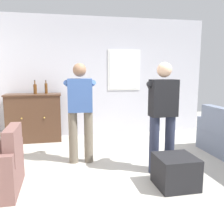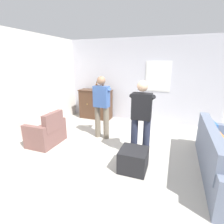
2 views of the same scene
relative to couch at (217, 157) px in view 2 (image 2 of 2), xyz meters
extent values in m
plane|color=#B2ADA3|center=(-1.99, 0.02, -0.35)|extent=(10.40, 10.40, 0.00)
cube|color=silver|center=(-1.99, 2.68, 1.05)|extent=(5.20, 0.12, 2.80)
cube|color=silver|center=(-1.41, 2.61, 1.22)|extent=(0.80, 0.02, 0.98)
cube|color=white|center=(-1.41, 2.61, 1.22)|extent=(0.72, 0.03, 0.90)
cube|color=silver|center=(-4.65, 0.02, 1.05)|extent=(0.12, 5.20, 2.80)
cube|color=slate|center=(0.05, 0.00, -0.14)|extent=(0.55, 2.07, 0.42)
cube|color=slate|center=(-0.16, 0.00, 0.31)|extent=(0.18, 2.07, 0.49)
cube|color=slate|center=(0.05, 1.11, -0.03)|extent=(0.55, 0.18, 0.64)
cube|color=#386BB7|center=(-0.03, 0.78, 0.25)|extent=(0.20, 0.42, 0.36)
cube|color=orange|center=(-0.03, 0.00, 0.25)|extent=(0.17, 0.41, 0.36)
cube|color=brown|center=(-3.84, -0.04, -0.15)|extent=(0.64, 0.64, 0.40)
cube|color=brown|center=(-3.58, -0.03, 0.27)|extent=(0.14, 0.64, 0.45)
cube|color=brown|center=(-3.84, -0.42, -0.05)|extent=(0.64, 0.12, 0.60)
cube|color=brown|center=(-3.84, 0.34, -0.05)|extent=(0.64, 0.12, 0.60)
cube|color=#472D1E|center=(-3.54, 2.32, 0.16)|extent=(1.15, 0.44, 1.03)
cube|color=#472D1E|center=(-3.54, 2.32, 0.69)|extent=(1.19, 0.48, 0.03)
sphere|color=#B79338|center=(-3.77, 2.08, 0.21)|extent=(0.04, 0.04, 0.04)
sphere|color=#B79338|center=(-3.30, 2.08, 0.21)|extent=(0.04, 0.04, 0.04)
cylinder|color=#593314|center=(-3.25, 2.36, 0.82)|extent=(0.06, 0.06, 0.23)
cylinder|color=#593314|center=(-3.25, 2.36, 0.96)|extent=(0.02, 0.02, 0.06)
cylinder|color=#262626|center=(-3.25, 2.36, 0.99)|extent=(0.03, 0.03, 0.02)
cylinder|color=#593314|center=(-3.49, 2.33, 0.81)|extent=(0.07, 0.07, 0.21)
cylinder|color=#593314|center=(-3.49, 2.33, 0.95)|extent=(0.03, 0.03, 0.08)
cylinder|color=#262626|center=(-3.49, 2.33, 1.00)|extent=(0.03, 0.03, 0.02)
cube|color=black|center=(-1.47, -0.39, -0.14)|extent=(0.52, 0.52, 0.43)
cylinder|color=#6B6051|center=(-2.77, 0.80, 0.09)|extent=(0.15, 0.15, 0.88)
cylinder|color=#6B6051|center=(-2.51, 0.78, 0.09)|extent=(0.15, 0.15, 0.88)
cube|color=#385693|center=(-2.64, 0.79, 0.80)|extent=(0.42, 0.25, 0.55)
sphere|color=#8C664C|center=(-2.64, 0.79, 1.22)|extent=(0.22, 0.22, 0.22)
cylinder|color=#385693|center=(-2.74, 0.96, 0.91)|extent=(0.35, 0.39, 0.29)
cylinder|color=#385693|center=(-2.51, 0.94, 0.91)|extent=(0.30, 0.42, 0.29)
cube|color=white|center=(-2.61, 1.11, 0.83)|extent=(0.15, 0.05, 0.04)
cylinder|color=#282D42|center=(-1.58, 0.12, 0.09)|extent=(0.15, 0.15, 0.88)
cylinder|color=#282D42|center=(-1.32, 0.13, 0.09)|extent=(0.15, 0.15, 0.88)
cube|color=black|center=(-1.45, 0.13, 0.80)|extent=(0.41, 0.23, 0.55)
sphere|color=#D8AD8C|center=(-1.45, 0.13, 1.22)|extent=(0.22, 0.22, 0.22)
cylinder|color=black|center=(-1.57, 0.28, 0.91)|extent=(0.32, 0.41, 0.29)
cylinder|color=black|center=(-1.34, 0.29, 0.91)|extent=(0.34, 0.40, 0.29)
cube|color=white|center=(-1.46, 0.45, 0.83)|extent=(0.15, 0.05, 0.04)
camera|label=1|loc=(-2.97, -3.34, 1.21)|focal=40.00mm
camera|label=2|loc=(-0.83, -3.33, 1.69)|focal=28.00mm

